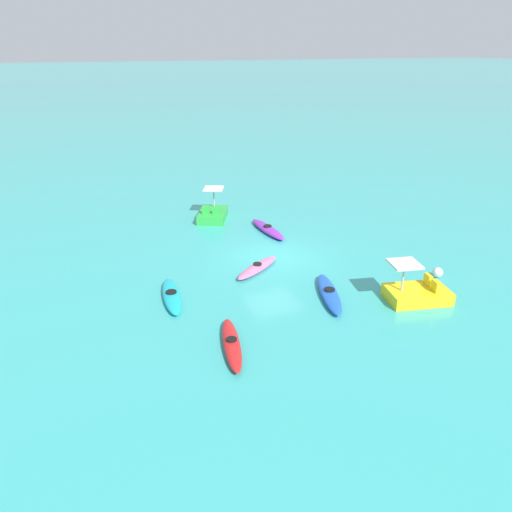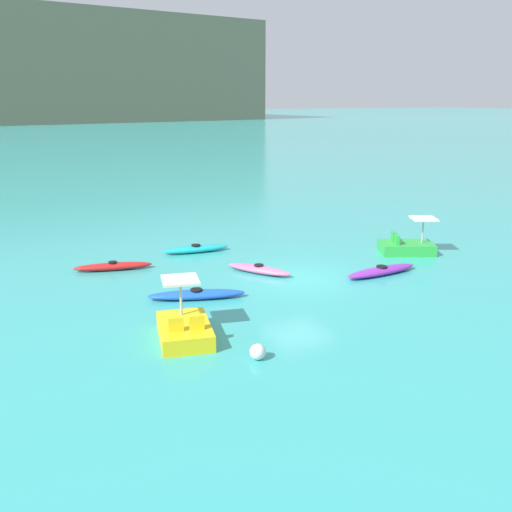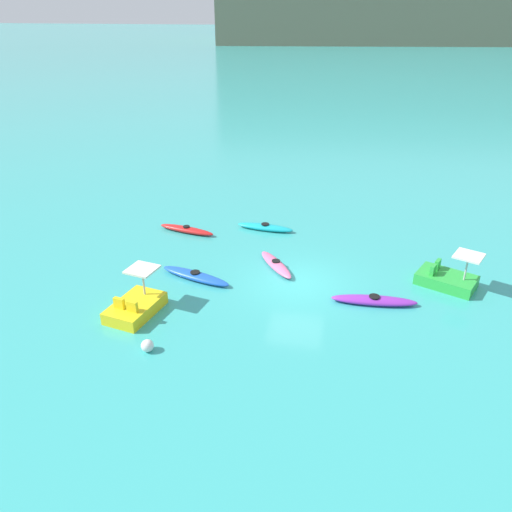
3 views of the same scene
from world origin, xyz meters
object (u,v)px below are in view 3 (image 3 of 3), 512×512
Objects in this scene: kayak_pink at (276,264)px; pedal_boat_green at (447,278)px; kayak_purple at (374,300)px; kayak_red at (187,230)px; pedal_boat_yellow at (135,306)px; kayak_cyan at (265,227)px; buoy_white at (147,346)px; kayak_blue at (195,276)px.

pedal_boat_green is (7.56, -0.27, 0.17)m from kayak_pink.
pedal_boat_green reaches higher than kayak_purple.
kayak_red and kayak_pink have the same top height.
pedal_boat_yellow is at bearing -135.43° from kayak_pink.
kayak_purple is at bearing -49.43° from kayak_cyan.
kayak_red is at bearing 99.95° from buoy_white.
kayak_purple is 7.77× the size of buoy_white.
kayak_pink is 5.02m from kayak_purple.
pedal_boat_green reaches higher than kayak_pink.
buoy_white is at bearing -149.67° from kayak_purple.
kayak_cyan and kayak_pink have the same top height.
kayak_red is 13.31m from pedal_boat_green.
buoy_white is (-3.54, -7.04, 0.06)m from kayak_pink.
kayak_cyan is 11.47m from buoy_white.
kayak_red is 7.93m from pedal_boat_yellow.
buoy_white is (-7.95, -4.65, 0.06)m from kayak_purple.
kayak_red is 0.93× the size of kayak_blue.
pedal_boat_yellow is (-9.31, -2.44, 0.17)m from kayak_purple.
buoy_white is (-0.16, -5.30, 0.06)m from kayak_blue.
pedal_boat_green is (8.78, -4.45, 0.17)m from kayak_cyan.
pedal_boat_green reaches higher than kayak_red.
pedal_boat_yellow reaches higher than buoy_white.
kayak_purple is (4.42, -2.39, -0.00)m from kayak_pink.
pedal_boat_green is 13.01m from buoy_white.
kayak_blue is 5.30m from buoy_white.
pedal_boat_yellow is 5.89× the size of buoy_white.
kayak_cyan is at bearing 69.95° from kayak_blue.
kayak_pink is at bearing 44.57° from pedal_boat_yellow.
pedal_boat_yellow reaches higher than kayak_red.
kayak_purple is 3.80m from pedal_boat_green.
kayak_cyan is at bearing 78.30° from buoy_white.
pedal_boat_yellow is at bearing -112.24° from kayak_cyan.
kayak_red is 7.23× the size of buoy_white.
buoy_white reaches higher than kayak_blue.
kayak_pink is 7.88m from buoy_white.
kayak_pink is (1.21, -4.18, -0.00)m from kayak_cyan.
buoy_white is at bearing -91.75° from kayak_blue.
kayak_red is 1.04× the size of kayak_cyan.
pedal_boat_yellow is at bearing -86.98° from kayak_red.
kayak_purple is (5.63, -6.57, -0.00)m from kayak_cyan.
pedal_boat_green is 6.20× the size of buoy_white.
kayak_cyan and kayak_purple have the same top height.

